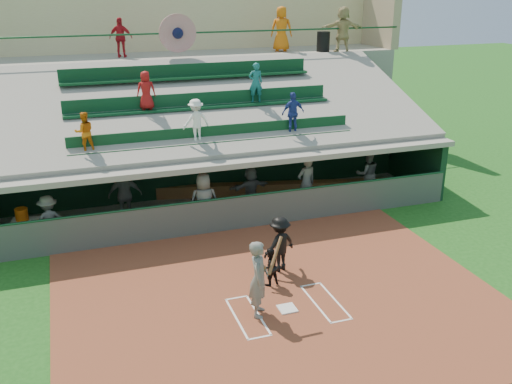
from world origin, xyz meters
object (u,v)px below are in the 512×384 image
object	(u,v)px
water_cooler	(22,214)
trash_bin	(323,42)
batter_at_plate	(259,278)
white_table	(27,231)
catcher	(270,267)
home_plate	(287,308)

from	to	relation	value
water_cooler	trash_bin	world-z (taller)	trash_bin
batter_at_plate	white_table	bearing A→B (deg)	131.57
batter_at_plate	water_cooler	size ratio (longest dim) A/B	5.20
catcher	white_table	bearing A→B (deg)	-50.26
home_plate	trash_bin	distance (m)	14.88
catcher	trash_bin	world-z (taller)	trash_bin
home_plate	catcher	xyz separation A→B (m)	(0.01, 1.28, 0.51)
water_cooler	trash_bin	xyz separation A→B (m)	(12.77, 6.22, 4.09)
home_plate	batter_at_plate	xyz separation A→B (m)	(-0.72, 0.03, 0.95)
catcher	water_cooler	size ratio (longest dim) A/B	2.78
catcher	water_cooler	bearing A→B (deg)	-50.18
catcher	water_cooler	distance (m)	7.90
catcher	white_table	xyz separation A→B (m)	(-6.13, 4.84, -0.15)
catcher	water_cooler	xyz separation A→B (m)	(-6.20, 4.88, 0.39)
catcher	trash_bin	size ratio (longest dim) A/B	1.22
home_plate	white_table	world-z (taller)	white_table
batter_at_plate	catcher	world-z (taller)	batter_at_plate
catcher	water_cooler	world-z (taller)	water_cooler
batter_at_plate	water_cooler	world-z (taller)	batter_at_plate
white_table	trash_bin	world-z (taller)	trash_bin
home_plate	catcher	bearing A→B (deg)	89.76
catcher	trash_bin	distance (m)	13.66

